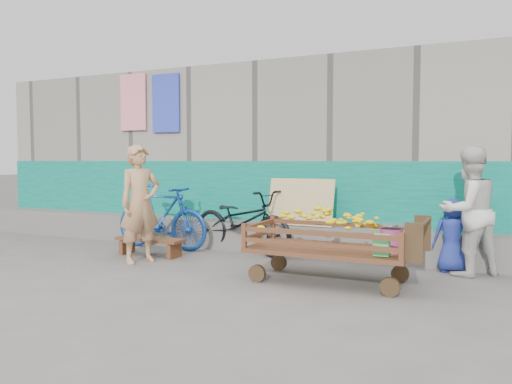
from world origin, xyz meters
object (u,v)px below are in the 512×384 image
at_px(banana_cart, 326,233).
at_px(vendor_man, 140,204).
at_px(bicycle_blue, 161,217).
at_px(bench, 150,243).
at_px(child, 452,235).
at_px(bicycle_dark, 241,221).
at_px(woman, 469,211).

xyz_separation_m(banana_cart, vendor_man, (-2.65, 0.00, 0.24)).
bearing_deg(bicycle_blue, bench, -158.19).
xyz_separation_m(child, bicycle_dark, (-2.98, 0.04, 0.02)).
bearing_deg(child, banana_cart, 23.29).
distance_m(bench, bicycle_blue, 0.67).
bearing_deg(woman, vendor_man, -24.75).
bearing_deg(child, bicycle_dark, -19.49).
relative_size(bench, woman, 0.67).
height_order(bicycle_dark, bicycle_blue, bicycle_blue).
distance_m(banana_cart, child, 1.74).
height_order(banana_cart, child, child).
xyz_separation_m(bench, vendor_man, (0.18, -0.45, 0.62)).
bearing_deg(woman, child, -67.34).
height_order(child, bicycle_dark, bicycle_dark).
height_order(vendor_man, bicycle_dark, vendor_man).
bearing_deg(bench, bicycle_blue, 109.34).
bearing_deg(bicycle_dark, bench, 136.87).
bearing_deg(woman, bicycle_dark, -41.66).
relative_size(banana_cart, child, 2.12).
bearing_deg(banana_cart, vendor_man, 179.90).
bearing_deg(child, vendor_man, -2.34).
relative_size(vendor_man, woman, 1.02).
height_order(banana_cart, bench, banana_cart).
relative_size(banana_cart, vendor_man, 1.23).
height_order(bench, bicycle_dark, bicycle_dark).
bearing_deg(child, bench, -8.93).
xyz_separation_m(banana_cart, bicycle_dark, (-1.69, 1.20, -0.09)).
relative_size(banana_cart, woman, 1.25).
bearing_deg(bench, vendor_man, -68.61).
xyz_separation_m(banana_cart, bench, (-2.83, 0.45, -0.38)).
xyz_separation_m(bench, child, (4.12, 0.71, 0.27)).
height_order(vendor_man, woman, vendor_man).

